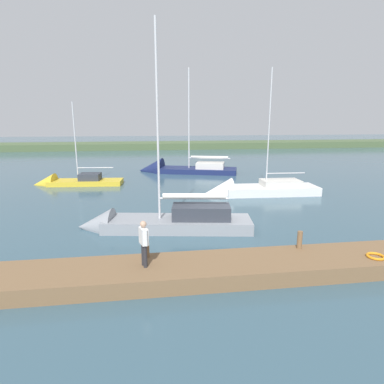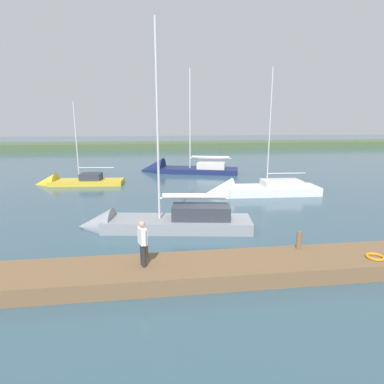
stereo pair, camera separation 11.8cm
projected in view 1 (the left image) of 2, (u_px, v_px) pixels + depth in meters
ground_plane at (215, 225)px, 17.26m from camera, size 200.00×200.00×0.00m
far_shoreline at (165, 148)px, 64.07m from camera, size 180.00×8.00×2.40m
dock_pier at (246, 267)px, 11.70m from camera, size 24.23×2.24×0.59m
mooring_post_near at (300, 240)px, 12.63m from camera, size 0.20×0.20×0.71m
mooring_post_far at (147, 249)px, 11.83m from camera, size 0.18×0.18×0.66m
life_ring_buoy at (376, 256)px, 11.84m from camera, size 0.66×0.66×0.10m
sailboat_behind_pier at (252, 192)px, 24.41m from camera, size 8.85×2.71×10.34m
sailboat_far_left at (157, 225)px, 16.60m from camera, size 9.28×3.38×11.17m
sailboat_near_dock at (70, 184)px, 28.06m from camera, size 7.86×2.65×8.12m
sailboat_far_right at (176, 171)px, 34.76m from camera, size 11.09×5.81×12.17m
person_on_dock at (144, 240)px, 10.95m from camera, size 0.35×0.61×1.66m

